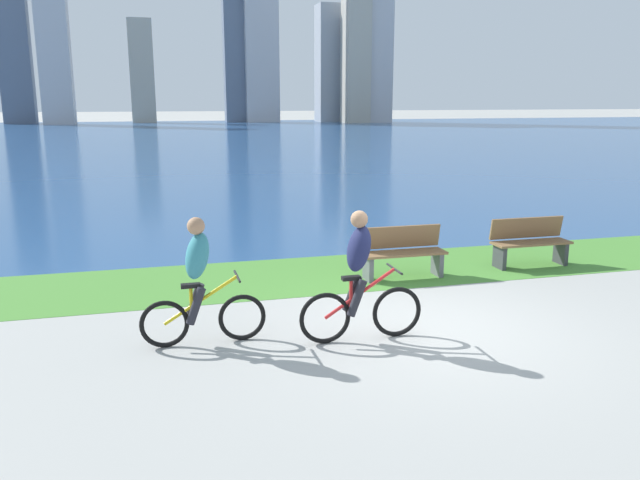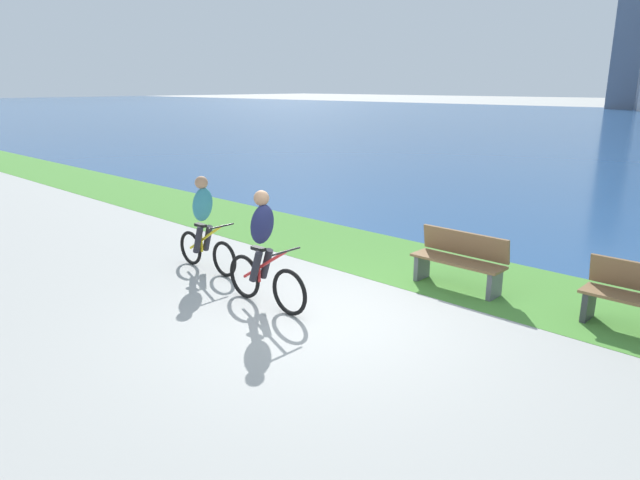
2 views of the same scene
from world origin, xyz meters
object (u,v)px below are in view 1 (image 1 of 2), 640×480
cyclist_lead (360,278)px  cyclist_trailing (199,282)px  bench_near_path (402,252)px  bench_far_along_path (530,242)px

cyclist_lead → cyclist_trailing: (-1.99, 0.39, -0.01)m
cyclist_lead → bench_near_path: size_ratio=1.15×
bench_near_path → cyclist_trailing: bearing=-148.4°
cyclist_lead → bench_far_along_path: 5.13m
cyclist_trailing → bench_far_along_path: bearing=20.8°
cyclist_trailing → bench_far_along_path: size_ratio=1.11×
bench_near_path → bench_far_along_path: 2.62m
cyclist_lead → bench_near_path: cyclist_lead is taller
cyclist_lead → bench_far_along_path: cyclist_lead is taller
bench_far_along_path → cyclist_lead: bearing=-147.1°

